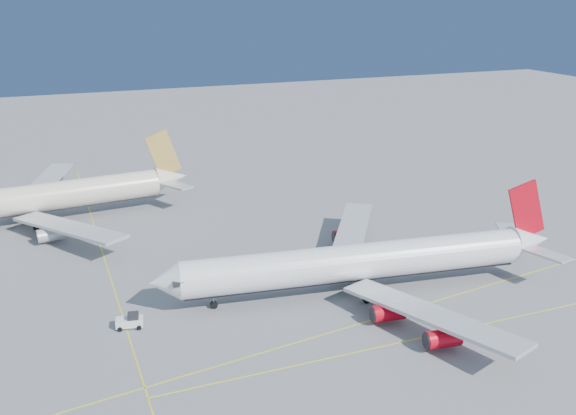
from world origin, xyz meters
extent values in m
plane|color=slate|center=(0.00, 0.00, 0.00)|extent=(500.00, 500.00, 0.00)
cube|color=yellow|center=(5.00, -14.00, 0.01)|extent=(90.00, 0.18, 0.02)
cube|color=yellow|center=(0.00, -6.00, 0.01)|extent=(118.86, 16.88, 0.02)
cube|color=yellow|center=(-40.00, 30.00, 0.01)|extent=(0.18, 140.00, 0.02)
cylinder|color=white|center=(-2.10, 3.24, 5.44)|extent=(58.86, 13.31, 6.07)
cone|color=white|center=(-33.44, 7.17, 5.44)|extent=(5.42, 6.60, 6.07)
cone|color=white|center=(30.58, -0.87, 6.07)|extent=(7.98, 6.63, 5.76)
cube|color=black|center=(-31.47, 6.92, 6.07)|extent=(2.38, 5.93, 0.73)
cube|color=#B7B7BC|center=(1.04, -14.28, 3.77)|extent=(14.89, 30.44, 0.58)
cube|color=#B7B7BC|center=(5.27, 19.43, 3.77)|extent=(21.10, 28.34, 0.58)
cube|color=red|center=(29.03, -0.67, 11.92)|extent=(8.04, 1.47, 11.06)
cylinder|color=gray|center=(-25.93, 6.23, 1.78)|extent=(0.25, 0.25, 2.41)
cylinder|color=black|center=(-25.93, 6.23, 0.58)|extent=(1.23, 0.87, 1.15)
cylinder|color=gray|center=(-1.60, -1.15, 1.78)|extent=(0.33, 0.33, 2.41)
cylinder|color=black|center=(-1.60, -1.15, 0.58)|extent=(1.26, 1.08, 1.15)
cylinder|color=gray|center=(-0.53, 7.36, 1.78)|extent=(0.33, 0.33, 2.41)
cylinder|color=black|center=(-0.53, 7.36, 0.58)|extent=(1.26, 1.08, 1.15)
cylinder|color=red|center=(-2.47, -8.33, 1.81)|extent=(5.31, 3.22, 2.61)
cylinder|color=red|center=(0.80, -17.91, 1.81)|extent=(5.31, 3.22, 2.61)
cylinder|color=red|center=(0.40, 14.54, 1.81)|extent=(5.31, 3.22, 2.61)
cylinder|color=red|center=(5.93, 23.01, 1.81)|extent=(5.31, 3.22, 2.61)
cylinder|color=beige|center=(-52.55, 58.97, 5.58)|extent=(56.68, 12.01, 6.18)
cone|color=beige|center=(-20.76, 62.30, 6.23)|extent=(8.16, 6.63, 5.87)
cube|color=#B7B7BC|center=(-45.57, 42.58, 3.88)|extent=(20.80, 28.69, 0.60)
cube|color=#B7B7BC|center=(-49.12, 76.44, 3.88)|extent=(15.63, 30.42, 0.60)
cube|color=#BA9845|center=(-22.37, 62.13, 12.27)|extent=(8.34, 1.35, 11.46)
cylinder|color=gray|center=(-51.02, 54.71, 1.84)|extent=(0.35, 0.35, 2.49)
cylinder|color=black|center=(-51.02, 54.71, 0.60)|extent=(1.29, 1.09, 1.19)
cylinder|color=gray|center=(-51.93, 63.44, 1.84)|extent=(0.35, 0.35, 2.49)
cylinder|color=black|center=(-51.93, 63.44, 0.60)|extent=(1.29, 1.09, 1.19)
cylinder|color=#B7B7BC|center=(-48.98, 45.27, 1.85)|extent=(5.46, 3.24, 2.71)
cylinder|color=#B7B7BC|center=(-51.89, 73.10, 1.85)|extent=(5.46, 3.24, 2.71)
cube|color=white|center=(-39.41, 4.93, 0.90)|extent=(4.32, 2.75, 1.20)
cube|color=black|center=(-38.82, 4.81, 1.80)|extent=(1.91, 1.98, 0.90)
cylinder|color=black|center=(-41.00, 4.17, 0.35)|extent=(0.76, 0.48, 0.70)
cylinder|color=black|center=(-40.59, 6.23, 0.35)|extent=(0.76, 0.48, 0.70)
cylinder|color=black|center=(-38.24, 3.62, 0.35)|extent=(0.76, 0.48, 0.70)
cylinder|color=black|center=(-37.83, 5.68, 0.35)|extent=(0.76, 0.48, 0.70)
camera|label=1|loc=(-48.77, -83.87, 48.37)|focal=40.00mm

